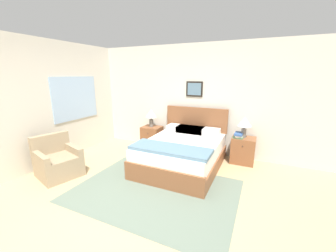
# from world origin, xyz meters

# --- Properties ---
(ground_plane) EXTENTS (16.00, 16.00, 0.00)m
(ground_plane) POSITION_xyz_m (0.00, 0.00, 0.00)
(ground_plane) COLOR tan
(wall_back) EXTENTS (7.28, 0.09, 2.60)m
(wall_back) POSITION_xyz_m (0.00, 2.80, 1.30)
(wall_back) COLOR beige
(wall_back) RESTS_ON ground_plane
(wall_left) EXTENTS (0.08, 5.17, 2.60)m
(wall_left) POSITION_xyz_m (-2.47, 1.39, 1.30)
(wall_left) COLOR beige
(wall_left) RESTS_ON ground_plane
(area_rug_main) EXTENTS (2.65, 1.93, 0.01)m
(area_rug_main) POSITION_xyz_m (0.10, 0.70, 0.00)
(area_rug_main) COLOR slate
(area_rug_main) RESTS_ON ground_plane
(bed) EXTENTS (1.50, 1.92, 1.13)m
(bed) POSITION_xyz_m (0.17, 1.80, 0.32)
(bed) COLOR brown
(bed) RESTS_ON ground_plane
(armchair) EXTENTS (0.87, 0.86, 0.78)m
(armchair) POSITION_xyz_m (-1.86, 0.41, 0.27)
(armchair) COLOR #998466
(armchair) RESTS_ON ground_plane
(nightstand_near_window) EXTENTS (0.49, 0.43, 0.57)m
(nightstand_near_window) POSITION_xyz_m (-0.96, 2.52, 0.29)
(nightstand_near_window) COLOR brown
(nightstand_near_window) RESTS_ON ground_plane
(nightstand_by_door) EXTENTS (0.49, 0.43, 0.57)m
(nightstand_by_door) POSITION_xyz_m (1.31, 2.52, 0.29)
(nightstand_by_door) COLOR brown
(nightstand_by_door) RESTS_ON ground_plane
(table_lamp_near_window) EXTENTS (0.29, 0.29, 0.45)m
(table_lamp_near_window) POSITION_xyz_m (-0.98, 2.52, 0.90)
(table_lamp_near_window) COLOR slate
(table_lamp_near_window) RESTS_ON nightstand_near_window
(table_lamp_by_door) EXTENTS (0.29, 0.29, 0.45)m
(table_lamp_by_door) POSITION_xyz_m (1.29, 2.52, 0.90)
(table_lamp_by_door) COLOR slate
(table_lamp_by_door) RESTS_ON nightstand_by_door
(book_thick_bottom) EXTENTS (0.22, 0.25, 0.03)m
(book_thick_bottom) POSITION_xyz_m (1.20, 2.48, 0.59)
(book_thick_bottom) COLOR #4C7551
(book_thick_bottom) RESTS_ON nightstand_by_door
(book_hardcover_middle) EXTENTS (0.17, 0.26, 0.03)m
(book_hardcover_middle) POSITION_xyz_m (1.20, 2.48, 0.62)
(book_hardcover_middle) COLOR silver
(book_hardcover_middle) RESTS_ON book_thick_bottom
(book_novel_upper) EXTENTS (0.17, 0.27, 0.04)m
(book_novel_upper) POSITION_xyz_m (1.20, 2.48, 0.66)
(book_novel_upper) COLOR #335693
(book_novel_upper) RESTS_ON book_hardcover_middle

